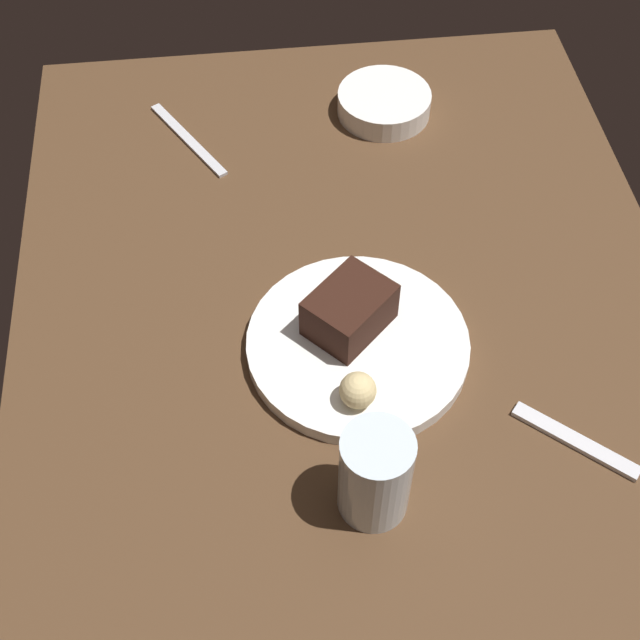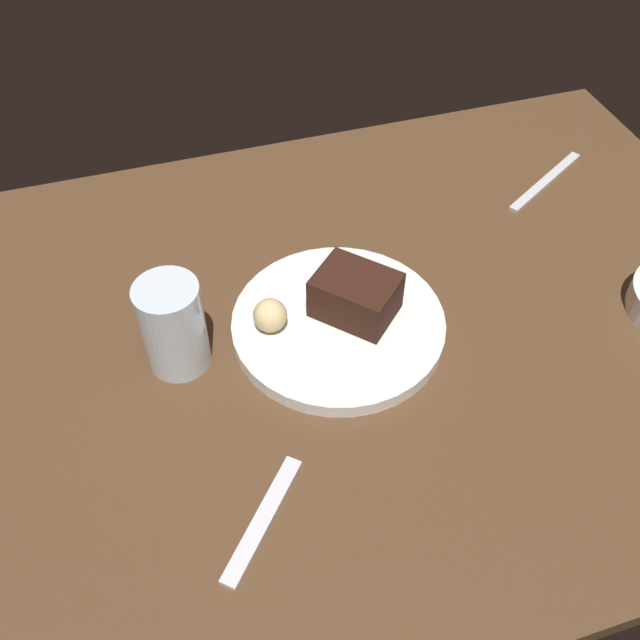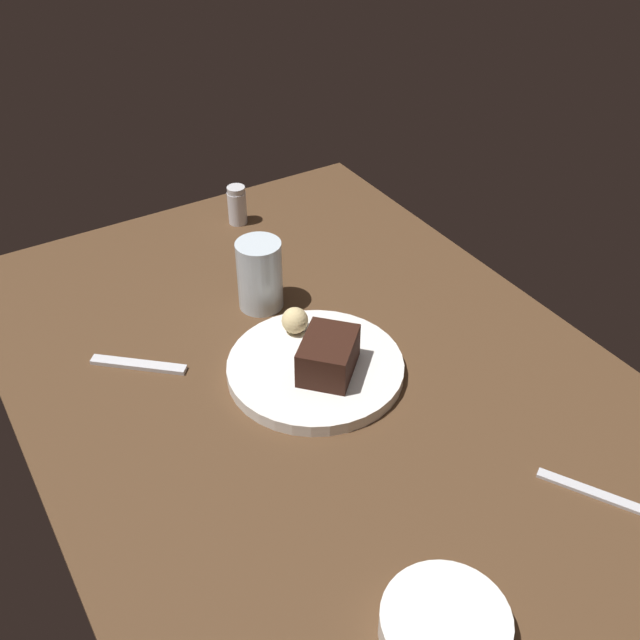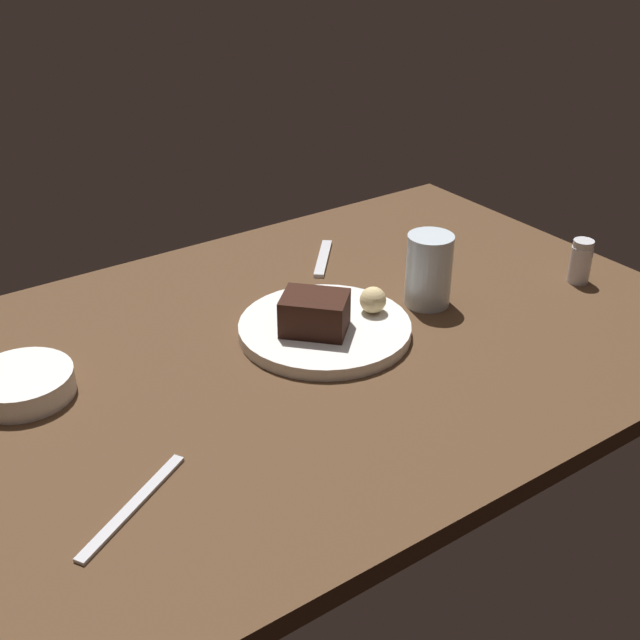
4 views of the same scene
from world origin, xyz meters
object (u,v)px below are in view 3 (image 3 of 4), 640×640
at_px(chocolate_cake_slice, 328,355).
at_px(bread_roll, 295,320).
at_px(dessert_plate, 318,367).
at_px(salt_shaker, 237,205).
at_px(butter_knife, 612,500).
at_px(dessert_spoon, 138,365).
at_px(side_bowl, 445,626).
at_px(water_glass, 260,275).

relative_size(chocolate_cake_slice, bread_roll, 2.31).
height_order(dessert_plate, chocolate_cake_slice, chocolate_cake_slice).
xyz_separation_m(dessert_plate, salt_shaker, (0.47, -0.10, 0.03)).
bearing_deg(butter_knife, bread_roll, 169.96).
bearing_deg(dessert_spoon, side_bowl, 142.95).
bearing_deg(butter_knife, salt_shaker, 155.52).
bearing_deg(water_glass, side_bowl, 169.75).
bearing_deg(side_bowl, dessert_spoon, 11.70).
bearing_deg(dessert_plate, water_glass, -2.41).
height_order(dessert_plate, salt_shaker, salt_shaker).
distance_m(water_glass, butter_knife, 0.63).
distance_m(bread_roll, dessert_spoon, 0.25).
xyz_separation_m(dessert_spoon, butter_knife, (-0.56, -0.42, -0.00)).
bearing_deg(dessert_spoon, salt_shaker, -94.86).
relative_size(water_glass, dessert_spoon, 0.81).
xyz_separation_m(salt_shaker, side_bowl, (-0.90, 0.20, -0.02)).
bearing_deg(butter_knife, dessert_spoon, -173.60).
bearing_deg(butter_knife, water_glass, 166.36).
height_order(salt_shaker, butter_knife, salt_shaker).
height_order(bread_roll, dessert_spoon, bread_roll).
bearing_deg(side_bowl, salt_shaker, -12.80).
relative_size(dessert_plate, bread_roll, 6.34).
bearing_deg(side_bowl, water_glass, -10.25).
relative_size(chocolate_cake_slice, butter_knife, 0.51).
bearing_deg(bread_roll, chocolate_cake_slice, 177.21).
bearing_deg(dessert_plate, bread_roll, -6.12).
xyz_separation_m(chocolate_cake_slice, dessert_spoon, (0.18, 0.23, -0.05)).
height_order(chocolate_cake_slice, dessert_spoon, chocolate_cake_slice).
bearing_deg(side_bowl, dessert_plate, -13.73).
relative_size(chocolate_cake_slice, dessert_spoon, 0.65).
bearing_deg(chocolate_cake_slice, side_bowl, 165.01).
distance_m(water_glass, dessert_spoon, 0.25).
relative_size(salt_shaker, side_bowl, 0.56).
xyz_separation_m(dessert_plate, water_glass, (0.20, -0.01, 0.05)).
distance_m(salt_shaker, butter_knife, 0.88).
bearing_deg(butter_knife, chocolate_cake_slice, 175.72).
bearing_deg(chocolate_cake_slice, water_glass, -1.20).
relative_size(salt_shaker, dessert_spoon, 0.52).
bearing_deg(dessert_plate, chocolate_cake_slice, -171.29).
bearing_deg(salt_shaker, butter_knife, -174.04).
height_order(dessert_plate, side_bowl, side_bowl).
bearing_deg(side_bowl, butter_knife, -84.15).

